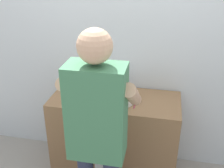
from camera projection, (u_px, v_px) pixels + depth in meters
The scene contains 7 objects.
back_wall at pixel (122, 38), 2.66m from camera, with size 4.40×0.08×2.70m.
vanity_cabinet at pixel (115, 135), 2.77m from camera, with size 1.23×0.54×0.85m, color olive.
sink_basin at pixel (115, 94), 2.55m from camera, with size 0.39×0.39×0.11m.
faucet at pixel (119, 81), 2.74m from camera, with size 0.18×0.14×0.18m.
toothbrush_cup at pixel (83, 91), 2.60m from camera, with size 0.07×0.07×0.21m.
child_toddler at pixel (106, 158), 2.40m from camera, with size 0.24×0.24×0.79m.
adult_parent at pixel (98, 125), 1.89m from camera, with size 0.53×0.56×1.71m.
Camera 1 is at (0.43, -1.93, 2.10)m, focal length 43.76 mm.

